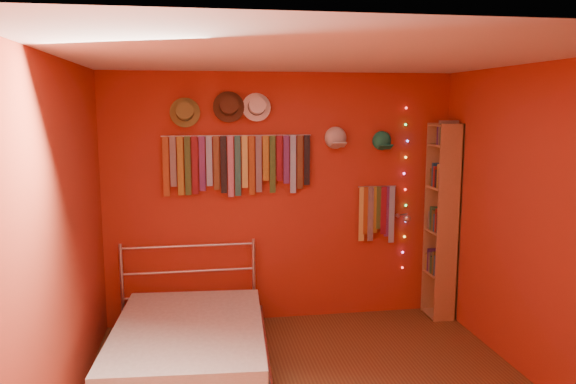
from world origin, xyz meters
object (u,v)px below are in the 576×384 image
bed (189,345)px  reading_lamp (406,218)px  bookshelf (445,220)px  tie_rack (237,162)px

bed → reading_lamp: bearing=23.5°
bookshelf → tie_rack: bearing=175.8°
reading_lamp → bookshelf: 0.44m
tie_rack → bookshelf: 2.20m
tie_rack → reading_lamp: (1.67, -0.18, -0.57)m
bookshelf → bed: (-2.60, -0.79, -0.81)m
bookshelf → bed: bearing=-163.0°
tie_rack → bookshelf: (2.11, -0.16, -0.61)m
reading_lamp → bed: bearing=-160.4°
reading_lamp → bed: (-2.16, -0.77, -0.86)m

